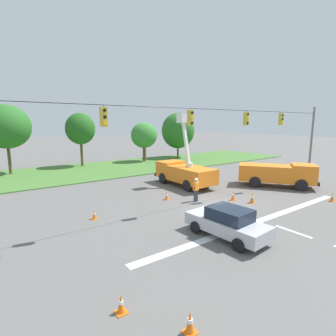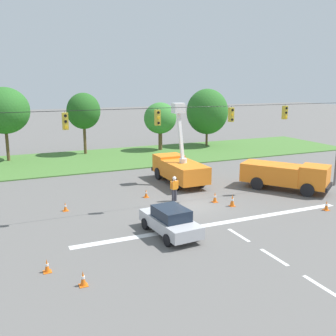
{
  "view_description": "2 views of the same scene",
  "coord_description": "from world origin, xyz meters",
  "px_view_note": "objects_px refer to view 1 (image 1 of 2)",
  "views": [
    {
      "loc": [
        -13.12,
        -12.55,
        5.76
      ],
      "look_at": [
        -2.06,
        2.87,
        2.44
      ],
      "focal_mm": 28.0,
      "sensor_mm": 36.0,
      "label": 1
    },
    {
      "loc": [
        -11.68,
        -22.61,
        8.24
      ],
      "look_at": [
        -0.45,
        2.83,
        2.06
      ],
      "focal_mm": 42.0,
      "sensor_mm": 36.0,
      "label": 2
    }
  ],
  "objects_px": {
    "utility_truck_bucket_lift": "(184,171)",
    "traffic_cone_far_right": "(190,323)",
    "traffic_cone_mid_left": "(121,304)",
    "traffic_cone_lane_edge_b": "(252,198)",
    "traffic_cone_foreground_left": "(167,196)",
    "traffic_cone_foreground_right": "(250,174)",
    "traffic_cone_far_left": "(332,197)",
    "road_worker": "(196,188)",
    "tree_east": "(144,135)",
    "traffic_cone_mid_right": "(233,196)",
    "utility_truck_support_near": "(277,173)",
    "sedan_silver": "(227,222)",
    "tree_far_east": "(178,131)",
    "traffic_cone_lane_edge_a": "(94,215)",
    "tree_west": "(6,127)",
    "tree_centre": "(80,129)"
  },
  "relations": [
    {
      "from": "utility_truck_bucket_lift",
      "to": "traffic_cone_far_right",
      "type": "xyz_separation_m",
      "value": [
        -10.77,
        -13.5,
        -1.0
      ]
    },
    {
      "from": "traffic_cone_mid_left",
      "to": "utility_truck_bucket_lift",
      "type": "bearing_deg",
      "value": 44.27
    },
    {
      "from": "traffic_cone_mid_left",
      "to": "traffic_cone_lane_edge_b",
      "type": "distance_m",
      "value": 13.43
    },
    {
      "from": "traffic_cone_foreground_left",
      "to": "traffic_cone_foreground_right",
      "type": "relative_size",
      "value": 1.01
    },
    {
      "from": "traffic_cone_far_left",
      "to": "road_worker",
      "type": "bearing_deg",
      "value": 144.62
    },
    {
      "from": "traffic_cone_foreground_right",
      "to": "tree_east",
      "type": "bearing_deg",
      "value": 103.39
    },
    {
      "from": "tree_east",
      "to": "traffic_cone_mid_right",
      "type": "relative_size",
      "value": 7.97
    },
    {
      "from": "utility_truck_bucket_lift",
      "to": "road_worker",
      "type": "distance_m",
      "value": 5.04
    },
    {
      "from": "utility_truck_support_near",
      "to": "traffic_cone_lane_edge_b",
      "type": "xyz_separation_m",
      "value": [
        -5.95,
        -1.81,
        -0.81
      ]
    },
    {
      "from": "tree_east",
      "to": "traffic_cone_far_left",
      "type": "bearing_deg",
      "value": -87.27
    },
    {
      "from": "tree_east",
      "to": "sedan_silver",
      "type": "relative_size",
      "value": 1.3
    },
    {
      "from": "tree_far_east",
      "to": "traffic_cone_far_right",
      "type": "bearing_deg",
      "value": -127.26
    },
    {
      "from": "utility_truck_bucket_lift",
      "to": "traffic_cone_foreground_left",
      "type": "height_order",
      "value": "utility_truck_bucket_lift"
    },
    {
      "from": "tree_east",
      "to": "traffic_cone_far_left",
      "type": "xyz_separation_m",
      "value": [
        1.2,
        -25.14,
        -3.56
      ]
    },
    {
      "from": "tree_far_east",
      "to": "traffic_cone_foreground_left",
      "type": "height_order",
      "value": "tree_far_east"
    },
    {
      "from": "traffic_cone_far_left",
      "to": "traffic_cone_far_right",
      "type": "xyz_separation_m",
      "value": [
        -16.54,
        -3.27,
        -0.01
      ]
    },
    {
      "from": "utility_truck_bucket_lift",
      "to": "traffic_cone_lane_edge_a",
      "type": "relative_size",
      "value": 11.03
    },
    {
      "from": "traffic_cone_lane_edge_b",
      "to": "traffic_cone_far_right",
      "type": "bearing_deg",
      "value": -150.41
    },
    {
      "from": "utility_truck_support_near",
      "to": "traffic_cone_mid_left",
      "type": "xyz_separation_m",
      "value": [
        -18.55,
        -6.46,
        -0.92
      ]
    },
    {
      "from": "traffic_cone_foreground_right",
      "to": "tree_far_east",
      "type": "bearing_deg",
      "value": 79.9
    },
    {
      "from": "utility_truck_support_near",
      "to": "sedan_silver",
      "type": "relative_size",
      "value": 1.5
    },
    {
      "from": "traffic_cone_foreground_right",
      "to": "traffic_cone_lane_edge_b",
      "type": "height_order",
      "value": "traffic_cone_lane_edge_b"
    },
    {
      "from": "traffic_cone_lane_edge_a",
      "to": "traffic_cone_lane_edge_b",
      "type": "height_order",
      "value": "traffic_cone_lane_edge_b"
    },
    {
      "from": "tree_west",
      "to": "traffic_cone_far_right",
      "type": "distance_m",
      "value": 29.14
    },
    {
      "from": "traffic_cone_mid_right",
      "to": "road_worker",
      "type": "bearing_deg",
      "value": 150.5
    },
    {
      "from": "sedan_silver",
      "to": "traffic_cone_mid_left",
      "type": "height_order",
      "value": "sedan_silver"
    },
    {
      "from": "utility_truck_bucket_lift",
      "to": "traffic_cone_lane_edge_a",
      "type": "xyz_separation_m",
      "value": [
        -9.82,
        -3.5,
        -1.04
      ]
    },
    {
      "from": "tree_centre",
      "to": "traffic_cone_mid_left",
      "type": "xyz_separation_m",
      "value": [
        -7.67,
        -27.6,
        -4.64
      ]
    },
    {
      "from": "tree_east",
      "to": "utility_truck_bucket_lift",
      "type": "distance_m",
      "value": 15.8
    },
    {
      "from": "tree_west",
      "to": "tree_far_east",
      "type": "relative_size",
      "value": 1.05
    },
    {
      "from": "traffic_cone_mid_left",
      "to": "utility_truck_support_near",
      "type": "bearing_deg",
      "value": 19.21
    },
    {
      "from": "utility_truck_support_near",
      "to": "traffic_cone_mid_left",
      "type": "distance_m",
      "value": 19.67
    },
    {
      "from": "tree_west",
      "to": "traffic_cone_foreground_right",
      "type": "relative_size",
      "value": 12.51
    },
    {
      "from": "tree_far_east",
      "to": "traffic_cone_far_left",
      "type": "height_order",
      "value": "tree_far_east"
    },
    {
      "from": "traffic_cone_foreground_right",
      "to": "traffic_cone_far_left",
      "type": "bearing_deg",
      "value": -105.68
    },
    {
      "from": "tree_centre",
      "to": "traffic_cone_lane_edge_a",
      "type": "xyz_separation_m",
      "value": [
        -5.51,
        -19.43,
        -4.65
      ]
    },
    {
      "from": "sedan_silver",
      "to": "traffic_cone_foreground_right",
      "type": "xyz_separation_m",
      "value": [
        13.6,
        8.89,
        -0.5
      ]
    },
    {
      "from": "utility_truck_support_near",
      "to": "traffic_cone_mid_left",
      "type": "bearing_deg",
      "value": -160.79
    },
    {
      "from": "tree_centre",
      "to": "traffic_cone_lane_edge_b",
      "type": "distance_m",
      "value": 23.91
    },
    {
      "from": "tree_west",
      "to": "traffic_cone_mid_left",
      "type": "distance_m",
      "value": 27.31
    },
    {
      "from": "sedan_silver",
      "to": "traffic_cone_far_left",
      "type": "height_order",
      "value": "sedan_silver"
    },
    {
      "from": "traffic_cone_mid_left",
      "to": "traffic_cone_far_right",
      "type": "bearing_deg",
      "value": -56.42
    },
    {
      "from": "tree_west",
      "to": "utility_truck_bucket_lift",
      "type": "distance_m",
      "value": 20.07
    },
    {
      "from": "traffic_cone_foreground_right",
      "to": "traffic_cone_lane_edge_b",
      "type": "xyz_separation_m",
      "value": [
        -7.74,
        -6.02,
        0.11
      ]
    },
    {
      "from": "traffic_cone_lane_edge_a",
      "to": "utility_truck_support_near",
      "type": "bearing_deg",
      "value": -5.95
    },
    {
      "from": "tree_far_east",
      "to": "traffic_cone_lane_edge_a",
      "type": "height_order",
      "value": "tree_far_east"
    },
    {
      "from": "traffic_cone_mid_right",
      "to": "traffic_cone_far_left",
      "type": "distance_m",
      "value": 7.27
    },
    {
      "from": "tree_far_east",
      "to": "traffic_cone_lane_edge_b",
      "type": "distance_m",
      "value": 25.27
    },
    {
      "from": "utility_truck_bucket_lift",
      "to": "traffic_cone_foreground_right",
      "type": "bearing_deg",
      "value": -6.84
    },
    {
      "from": "traffic_cone_lane_edge_b",
      "to": "road_worker",
      "type": "bearing_deg",
      "value": 139.41
    }
  ]
}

